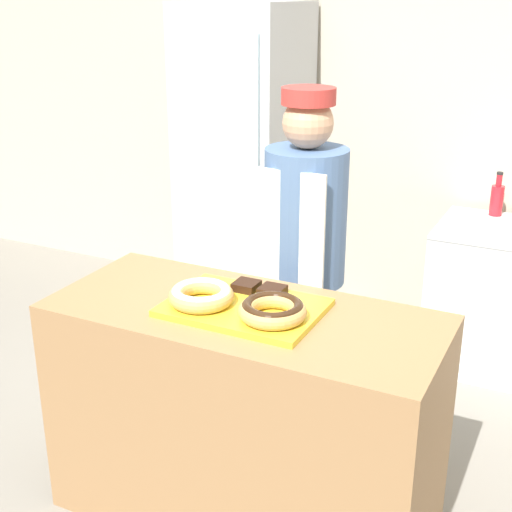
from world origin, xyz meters
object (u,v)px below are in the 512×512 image
(donut_light_glaze, at_px, (201,295))
(baker_person, at_px, (304,265))
(serving_tray, at_px, (244,308))
(brownie_back_left, at_px, (246,286))
(brownie_back_right, at_px, (272,291))
(bottle_red, at_px, (497,199))
(donut_chocolate_glaze, at_px, (273,309))
(beverage_fridge, at_px, (244,168))

(donut_light_glaze, relative_size, baker_person, 0.15)
(serving_tray, bearing_deg, brownie_back_left, 113.37)
(brownie_back_right, relative_size, bottle_red, 0.36)
(donut_chocolate_glaze, height_order, bottle_red, bottle_red)
(brownie_back_left, xyz_separation_m, brownie_back_right, (0.11, 0.00, 0.00))
(donut_chocolate_glaze, relative_size, brownie_back_left, 2.65)
(serving_tray, height_order, bottle_red, bottle_red)
(beverage_fridge, relative_size, bottle_red, 7.81)
(serving_tray, distance_m, beverage_fridge, 1.94)
(serving_tray, relative_size, bottle_red, 2.25)
(baker_person, bearing_deg, donut_light_glaze, -100.07)
(donut_light_glaze, xyz_separation_m, baker_person, (0.12, 0.68, -0.10))
(baker_person, bearing_deg, bottle_red, 65.36)
(donut_light_glaze, height_order, bottle_red, bottle_red)
(donut_light_glaze, height_order, donut_chocolate_glaze, same)
(baker_person, xyz_separation_m, bottle_red, (0.61, 1.34, 0.04))
(donut_chocolate_glaze, distance_m, brownie_back_right, 0.21)
(serving_tray, bearing_deg, baker_person, 92.10)
(donut_chocolate_glaze, bearing_deg, beverage_fridge, 120.05)
(brownie_back_right, xyz_separation_m, beverage_fridge, (-0.94, 1.60, 0.03))
(brownie_back_left, distance_m, brownie_back_right, 0.11)
(serving_tray, distance_m, brownie_back_right, 0.14)
(baker_person, bearing_deg, brownie_back_left, -93.73)
(baker_person, bearing_deg, beverage_fridge, 128.10)
(brownie_back_right, relative_size, beverage_fridge, 0.05)
(bottle_red, bearing_deg, donut_chocolate_glaze, -102.48)
(beverage_fridge, bearing_deg, donut_chocolate_glaze, -59.95)
(baker_person, relative_size, beverage_fridge, 0.84)
(brownie_back_left, xyz_separation_m, baker_person, (0.03, 0.49, -0.08))
(donut_light_glaze, height_order, baker_person, baker_person)
(brownie_back_left, relative_size, bottle_red, 0.36)
(serving_tray, xyz_separation_m, bottle_red, (0.59, 1.96, -0.02))
(donut_light_glaze, bearing_deg, beverage_fridge, 112.66)
(brownie_back_right, bearing_deg, beverage_fridge, 120.57)
(donut_light_glaze, distance_m, donut_chocolate_glaze, 0.29)
(donut_light_glaze, xyz_separation_m, brownie_back_left, (0.09, 0.19, -0.02))
(beverage_fridge, bearing_deg, baker_person, -51.90)
(bottle_red, bearing_deg, beverage_fridge, -171.09)
(serving_tray, bearing_deg, donut_light_glaze, -157.37)
(beverage_fridge, bearing_deg, brownie_back_right, -59.43)
(donut_chocolate_glaze, xyz_separation_m, brownie_back_left, (-0.20, 0.19, -0.02))
(baker_person, bearing_deg, donut_chocolate_glaze, -76.26)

